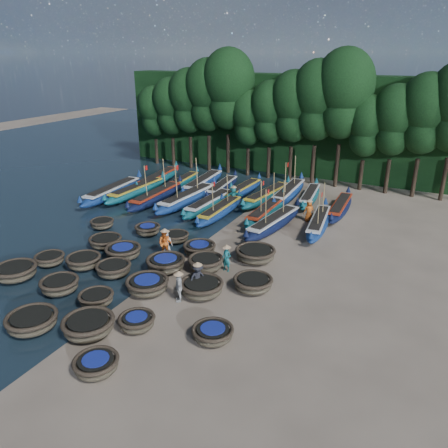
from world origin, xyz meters
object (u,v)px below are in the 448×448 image
at_px(coracle_18, 206,263).
at_px(long_boat_4, 209,203).
at_px(long_boat_11, 203,183).
at_px(coracle_24, 255,254).
at_px(coracle_9, 213,333).
at_px(coracle_13, 147,285).
at_px(fisherman_0, 166,241).
at_px(long_boat_2, 156,196).
at_px(long_boat_5, 220,211).
at_px(coracle_15, 106,241).
at_px(coracle_19, 253,283).
at_px(coracle_2, 32,321).
at_px(long_boat_16, 310,196).
at_px(long_boat_17, 340,207).
at_px(coracle_12, 114,269).
at_px(coracle_22, 176,237).
at_px(long_boat_14, 267,196).
at_px(long_boat_0, 113,191).
at_px(coracle_11, 84,261).
at_px(fisherman_1, 227,257).
at_px(coracle_20, 102,223).
at_px(long_boat_3, 188,198).
at_px(fisherman_5, 234,196).
at_px(long_boat_1, 137,190).
at_px(coracle_8, 137,322).
at_px(coracle_17, 166,263).
at_px(long_boat_12, 222,187).
at_px(coracle_4, 96,364).
at_px(long_boat_7, 274,223).
at_px(long_boat_10, 181,182).
at_px(long_boat_8, 319,223).
at_px(fisherman_6, 309,210).
at_px(coracle_5, 15,272).
at_px(fisherman_2, 165,243).
at_px(coracle_10, 50,259).
at_px(coracle_3, 89,325).
at_px(long_boat_6, 266,211).
at_px(coracle_21, 148,229).
at_px(long_boat_9, 158,179).
at_px(coracle_14, 202,287).
at_px(long_boat_13, 242,190).
at_px(fisherman_4, 179,286).

xyz_separation_m(coracle_18, long_boat_4, (-4.94, 9.45, 0.06)).
bearing_deg(long_boat_11, coracle_24, -53.83).
distance_m(coracle_9, coracle_13, 5.50).
bearing_deg(fisherman_0, long_boat_2, -72.36).
height_order(long_boat_5, long_boat_11, long_boat_5).
relative_size(coracle_15, coracle_19, 0.82).
bearing_deg(long_boat_11, coracle_2, -85.26).
relative_size(long_boat_16, long_boat_17, 0.96).
distance_m(coracle_12, fisherman_0, 3.96).
xyz_separation_m(coracle_22, long_boat_14, (2.33, 10.80, 0.19)).
xyz_separation_m(long_boat_0, long_boat_2, (4.16, 0.71, -0.03)).
xyz_separation_m(coracle_13, coracle_22, (-2.32, 6.39, -0.11)).
height_order(coracle_11, fisherman_1, fisherman_1).
relative_size(coracle_13, coracle_22, 1.51).
distance_m(coracle_13, coracle_20, 10.37).
xyz_separation_m(coracle_2, long_boat_3, (-2.87, 18.47, 0.16)).
bearing_deg(fisherman_5, long_boat_17, -29.01).
xyz_separation_m(coracle_13, long_boat_1, (-10.91, 13.24, 0.10)).
bearing_deg(coracle_9, coracle_8, -166.06).
height_order(coracle_17, long_boat_12, long_boat_12).
bearing_deg(coracle_22, coracle_13, -70.01).
height_order(coracle_4, long_boat_3, long_boat_3).
relative_size(coracle_22, fisherman_1, 1.02).
height_order(long_boat_7, long_boat_10, long_boat_7).
bearing_deg(long_boat_8, fisherman_6, 123.01).
bearing_deg(long_boat_16, coracle_5, -124.26).
height_order(coracle_9, long_boat_16, long_boat_16).
bearing_deg(coracle_5, coracle_17, 33.97).
distance_m(long_boat_12, fisherman_2, 13.93).
relative_size(coracle_10, long_boat_14, 0.23).
xyz_separation_m(coracle_19, long_boat_3, (-10.56, 10.52, 0.17)).
distance_m(long_boat_1, fisherman_6, 15.49).
height_order(coracle_2, fisherman_1, fisherman_1).
xyz_separation_m(long_boat_5, long_boat_14, (1.90, 5.12, 0.05)).
xyz_separation_m(coracle_3, long_boat_6, (1.57, 17.73, 0.06)).
xyz_separation_m(coracle_5, fisherman_6, (12.09, 16.49, 0.42)).
distance_m(coracle_11, coracle_21, 5.85).
bearing_deg(long_boat_0, coracle_13, -47.78).
bearing_deg(long_boat_1, long_boat_17, 14.09).
height_order(coracle_20, coracle_22, coracle_20).
xyz_separation_m(long_boat_7, long_boat_9, (-14.28, 5.94, 0.01)).
bearing_deg(coracle_21, long_boat_1, 132.36).
xyz_separation_m(coracle_19, coracle_21, (-9.67, 3.68, -0.01)).
relative_size(coracle_14, long_boat_1, 0.32).
bearing_deg(long_boat_12, coracle_20, -113.97).
bearing_deg(long_boat_4, coracle_14, -61.24).
xyz_separation_m(coracle_22, long_boat_0, (-10.20, 5.58, 0.24)).
bearing_deg(coracle_24, fisherman_1, -116.20).
height_order(coracle_15, coracle_22, coracle_15).
distance_m(long_boat_13, fisherman_4, 18.24).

